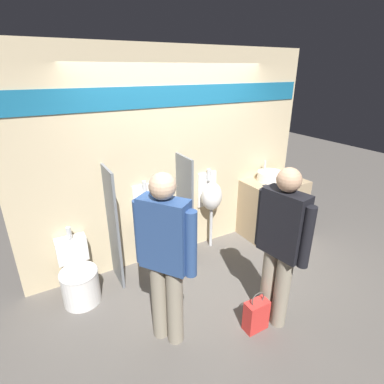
# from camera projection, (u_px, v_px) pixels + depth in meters

# --- Properties ---
(ground_plane) EXTENTS (16.00, 16.00, 0.00)m
(ground_plane) POSITION_uv_depth(u_px,v_px,m) (198.00, 271.00, 3.89)
(ground_plane) COLOR #5B5651
(display_wall) EXTENTS (3.97, 0.07, 2.70)m
(display_wall) POSITION_uv_depth(u_px,v_px,m) (175.00, 158.00, 3.85)
(display_wall) COLOR beige
(display_wall) RESTS_ON ground_plane
(sink_counter) EXTENTS (0.90, 0.61, 0.89)m
(sink_counter) POSITION_uv_depth(u_px,v_px,m) (272.00, 208.00, 4.62)
(sink_counter) COLOR tan
(sink_counter) RESTS_ON ground_plane
(sink_basin) EXTENTS (0.39, 0.39, 0.27)m
(sink_basin) POSITION_uv_depth(u_px,v_px,m) (270.00, 176.00, 4.45)
(sink_basin) COLOR white
(sink_basin) RESTS_ON sink_counter
(cell_phone) EXTENTS (0.07, 0.14, 0.01)m
(cell_phone) POSITION_uv_depth(u_px,v_px,m) (268.00, 187.00, 4.22)
(cell_phone) COLOR #232328
(cell_phone) RESTS_ON sink_counter
(divider_near_counter) EXTENTS (0.03, 0.42, 1.45)m
(divider_near_counter) POSITION_uv_depth(u_px,v_px,m) (113.00, 228.00, 3.47)
(divider_near_counter) COLOR slate
(divider_near_counter) RESTS_ON ground_plane
(divider_mid) EXTENTS (0.03, 0.42, 1.45)m
(divider_mid) POSITION_uv_depth(u_px,v_px,m) (184.00, 210.00, 3.90)
(divider_mid) COLOR slate
(divider_mid) RESTS_ON ground_plane
(urinal_near_counter) EXTENTS (0.31, 0.27, 1.17)m
(urinal_near_counter) POSITION_uv_depth(u_px,v_px,m) (148.00, 211.00, 3.73)
(urinal_near_counter) COLOR silver
(urinal_near_counter) RESTS_ON ground_plane
(urinal_far) EXTENTS (0.31, 0.27, 1.17)m
(urinal_far) POSITION_uv_depth(u_px,v_px,m) (211.00, 196.00, 4.16)
(urinal_far) COLOR silver
(urinal_far) RESTS_ON ground_plane
(toilet) EXTENTS (0.41, 0.58, 0.82)m
(toilet) POSITION_uv_depth(u_px,v_px,m) (79.00, 278.00, 3.34)
(toilet) COLOR white
(toilet) RESTS_ON ground_plane
(person_in_vest) EXTENTS (0.40, 0.50, 1.69)m
(person_in_vest) POSITION_uv_depth(u_px,v_px,m) (165.00, 256.00, 2.59)
(person_in_vest) COLOR gray
(person_in_vest) RESTS_ON ground_plane
(person_with_lanyard) EXTENTS (0.25, 0.57, 1.66)m
(person_with_lanyard) POSITION_uv_depth(u_px,v_px,m) (281.00, 243.00, 2.81)
(person_with_lanyard) COLOR gray
(person_with_lanyard) RESTS_ON ground_plane
(shopping_bag) EXTENTS (0.24, 0.13, 0.45)m
(shopping_bag) POSITION_uv_depth(u_px,v_px,m) (256.00, 315.00, 2.97)
(shopping_bag) COLOR red
(shopping_bag) RESTS_ON ground_plane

